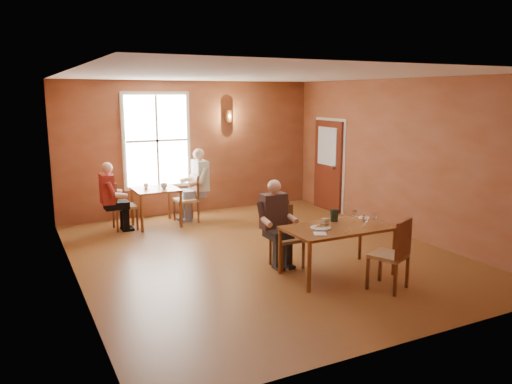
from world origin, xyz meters
name	(u,v)px	position (x,y,z in m)	size (l,w,h in m)	color
ground	(261,254)	(0.00, 0.00, 0.00)	(6.00, 7.00, 0.01)	brown
wall_back	(191,148)	(0.00, 3.50, 1.50)	(6.00, 0.04, 3.00)	brown
wall_front	(414,211)	(0.00, -3.50, 1.50)	(6.00, 0.04, 3.00)	brown
wall_left	(71,181)	(-3.00, 0.00, 1.50)	(0.04, 7.00, 3.00)	brown
wall_right	(399,157)	(3.00, 0.00, 1.50)	(0.04, 7.00, 3.00)	brown
ceiling	(262,75)	(0.00, 0.00, 3.00)	(6.00, 7.00, 0.04)	white
window	(157,141)	(-0.80, 3.45, 1.70)	(1.36, 0.10, 1.96)	white
door	(328,166)	(2.94, 2.30, 1.05)	(0.12, 1.04, 2.10)	maroon
wall_sconce	(229,116)	(0.90, 3.40, 2.20)	(0.16, 0.16, 0.28)	brown
main_table	(337,251)	(0.57, -1.40, 0.37)	(1.59, 0.90, 0.75)	brown
chair_diner_main	(287,237)	(0.07, -0.75, 0.48)	(0.42, 0.42, 0.95)	#432315
diner_main	(288,227)	(0.07, -0.78, 0.66)	(0.53, 0.53, 1.33)	black
chair_empty	(388,254)	(0.88, -2.18, 0.51)	(0.45, 0.45, 1.02)	#412210
plate_food	(320,227)	(0.28, -1.36, 0.77)	(0.30, 0.30, 0.04)	white
sandwich	(325,223)	(0.38, -1.33, 0.81)	(0.09, 0.09, 0.12)	tan
goblet_a	(355,216)	(0.98, -1.26, 0.84)	(0.08, 0.08, 0.19)	white
goblet_b	(375,218)	(1.17, -1.52, 0.84)	(0.07, 0.07, 0.18)	white
goblet_c	(365,221)	(0.92, -1.59, 0.85)	(0.08, 0.08, 0.20)	silver
menu_stand	(334,216)	(0.70, -1.12, 0.85)	(0.12, 0.06, 0.20)	#213526
knife	(348,231)	(0.55, -1.67, 0.75)	(0.20, 0.02, 0.00)	silver
napkin	(320,234)	(0.12, -1.60, 0.75)	(0.18, 0.18, 0.01)	white
side_plate	(364,218)	(1.26, -1.14, 0.75)	(0.18, 0.18, 0.01)	silver
second_table	(156,207)	(-1.08, 2.69, 0.39)	(0.89, 0.89, 0.79)	brown
chair_diner_white	(186,199)	(-0.43, 2.69, 0.50)	(0.45, 0.45, 1.01)	brown
diner_white	(187,187)	(-0.40, 2.69, 0.75)	(0.60, 0.60, 1.50)	white
chair_diner_maroon	(125,205)	(-1.73, 2.69, 0.49)	(0.44, 0.44, 0.99)	#4F2919
diner_maroon	(123,196)	(-1.76, 2.69, 0.68)	(0.54, 0.54, 1.36)	maroon
cup_a	(164,186)	(-0.92, 2.61, 0.84)	(0.14, 0.14, 0.11)	white
cup_b	(146,186)	(-1.25, 2.79, 0.84)	(0.11, 0.11, 0.10)	silver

